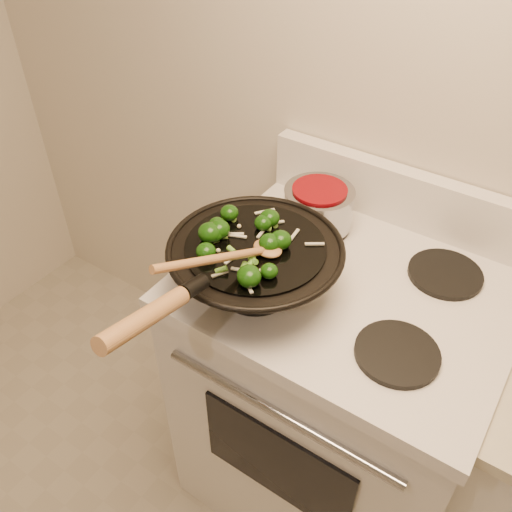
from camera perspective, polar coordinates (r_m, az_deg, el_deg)
The scene contains 5 objects.
stove at distance 1.67m, azimuth 8.27°, elevation -14.00°, with size 0.78×0.67×1.08m.
wok at distance 1.24m, azimuth -0.18°, elevation -0.94°, with size 0.40×0.67×0.26m.
stirfry at distance 1.19m, azimuth -1.49°, elevation 1.59°, with size 0.26×0.28×0.05m.
wooden_spoon at distance 1.12m, azimuth -1.89°, elevation 0.19°, with size 0.12×0.32×0.13m.
saucepan at distance 1.46m, azimuth 6.54°, elevation 5.22°, with size 0.19×0.30×0.11m.
Camera 1 is at (0.23, 0.24, 1.82)m, focal length 38.00 mm.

